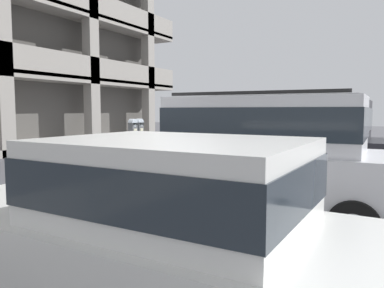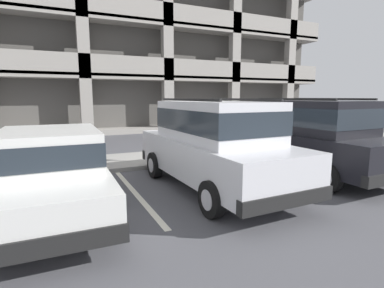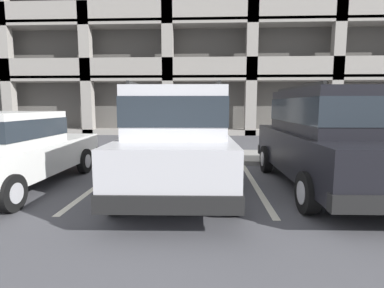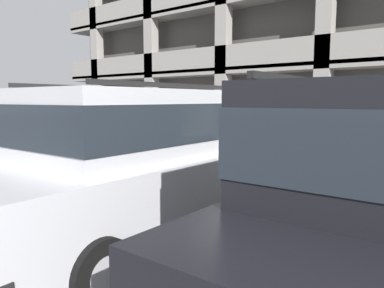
% 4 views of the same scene
% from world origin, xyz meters
% --- Properties ---
extents(ground_plane, '(80.00, 80.00, 0.10)m').
position_xyz_m(ground_plane, '(0.00, 0.00, -0.05)').
color(ground_plane, '#4C4C51').
extents(sidewalk, '(40.00, 2.20, 0.12)m').
position_xyz_m(sidewalk, '(0.00, 1.30, 0.06)').
color(sidewalk, gray).
rests_on(sidewalk, ground_plane).
extents(parking_stall_lines, '(13.31, 4.80, 0.01)m').
position_xyz_m(parking_stall_lines, '(1.65, -1.40, 0.00)').
color(parking_stall_lines, silver).
rests_on(parking_stall_lines, ground_plane).
extents(silver_suv, '(2.11, 4.83, 2.03)m').
position_xyz_m(silver_suv, '(0.08, -2.16, 1.09)').
color(silver_suv, silver).
rests_on(silver_suv, ground_plane).
extents(red_sedan, '(1.90, 4.51, 1.54)m').
position_xyz_m(red_sedan, '(-3.24, -2.35, 0.82)').
color(red_sedan, silver).
rests_on(red_sedan, ground_plane).
extents(dark_hatchback, '(2.08, 4.81, 2.03)m').
position_xyz_m(dark_hatchback, '(3.05, -2.02, 1.09)').
color(dark_hatchback, black).
rests_on(dark_hatchback, ground_plane).
extents(parking_meter_near, '(0.35, 0.12, 1.48)m').
position_xyz_m(parking_meter_near, '(0.03, 0.35, 1.22)').
color(parking_meter_near, '#47474C').
rests_on(parking_meter_near, sidewalk).
extents(fire_hydrant, '(0.30, 0.30, 0.70)m').
position_xyz_m(fire_hydrant, '(-3.83, 0.65, 0.46)').
color(fire_hydrant, red).
rests_on(fire_hydrant, sidewalk).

